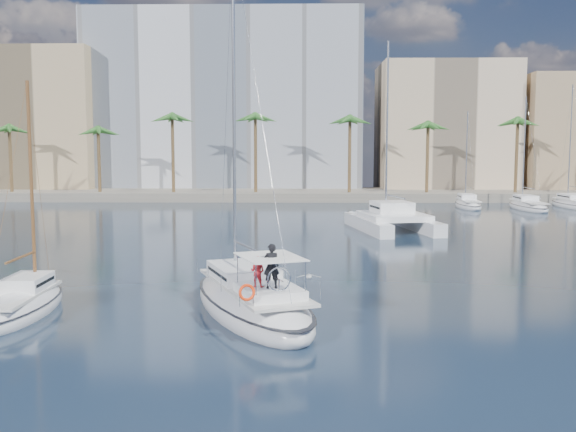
{
  "coord_description": "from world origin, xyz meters",
  "views": [
    {
      "loc": [
        -0.28,
        -30.37,
        6.99
      ],
      "look_at": [
        -0.87,
        1.5,
        3.68
      ],
      "focal_mm": 40.0,
      "sensor_mm": 36.0,
      "label": 1
    }
  ],
  "objects": [
    {
      "name": "moored_yacht_b",
      "position": [
        26.5,
        45.0,
        0.0
      ],
      "size": [
        3.32,
        10.83,
        13.72
      ],
      "primitive_type": null,
      "rotation": [
        0.0,
        0.0,
        -0.02
      ],
      "color": "white",
      "rests_on": "ground"
    },
    {
      "name": "palm_right",
      "position": [
        34.0,
        57.0,
        10.28
      ],
      "size": [
        3.6,
        3.6,
        12.3
      ],
      "color": "brown",
      "rests_on": "ground"
    },
    {
      "name": "building_modern",
      "position": [
        -12.0,
        73.0,
        14.0
      ],
      "size": [
        42.0,
        16.0,
        28.0
      ],
      "primitive_type": "cube",
      "color": "silver",
      "rests_on": "ground"
    },
    {
      "name": "palm_centre",
      "position": [
        0.0,
        57.0,
        10.28
      ],
      "size": [
        3.6,
        3.6,
        12.3
      ],
      "color": "brown",
      "rests_on": "ground"
    },
    {
      "name": "palm_left",
      "position": [
        -34.0,
        57.0,
        10.28
      ],
      "size": [
        3.6,
        3.6,
        12.3
      ],
      "color": "brown",
      "rests_on": "ground"
    },
    {
      "name": "building_beige",
      "position": [
        22.0,
        70.0,
        10.0
      ],
      "size": [
        20.0,
        14.0,
        20.0
      ],
      "primitive_type": "cube",
      "color": "#CEB493",
      "rests_on": "ground"
    },
    {
      "name": "quay",
      "position": [
        0.0,
        61.0,
        0.6
      ],
      "size": [
        120.0,
        14.0,
        1.2
      ],
      "primitive_type": "cube",
      "color": "gray",
      "rests_on": "ground"
    },
    {
      "name": "building_tan_left",
      "position": [
        -42.0,
        69.0,
        11.0
      ],
      "size": [
        22.0,
        14.0,
        22.0
      ],
      "primitive_type": "cube",
      "color": "tan",
      "rests_on": "ground"
    },
    {
      "name": "small_sloop",
      "position": [
        -12.08,
        -3.87,
        0.4
      ],
      "size": [
        2.48,
        7.41,
        10.57
      ],
      "rotation": [
        0.0,
        0.0,
        0.02
      ],
      "color": "white",
      "rests_on": "ground"
    },
    {
      "name": "ground",
      "position": [
        0.0,
        0.0,
        0.0
      ],
      "size": [
        160.0,
        160.0,
        0.0
      ],
      "primitive_type": "plane",
      "color": "black",
      "rests_on": "ground"
    },
    {
      "name": "seagull",
      "position": [
        0.16,
        0.03,
        0.91
      ],
      "size": [
        1.2,
        0.51,
        0.22
      ],
      "color": "silver",
      "rests_on": "ground"
    },
    {
      "name": "moored_yacht_a",
      "position": [
        20.0,
        47.0,
        0.0
      ],
      "size": [
        3.37,
        9.52,
        11.9
      ],
      "primitive_type": null,
      "rotation": [
        0.0,
        0.0,
        -0.07
      ],
      "color": "white",
      "rests_on": "ground"
    },
    {
      "name": "main_sloop",
      "position": [
        -2.36,
        -3.51,
        0.53
      ],
      "size": [
        7.67,
        12.03,
        17.06
      ],
      "rotation": [
        0.0,
        0.0,
        0.38
      ],
      "color": "white",
      "rests_on": "ground"
    },
    {
      "name": "catamaran",
      "position": [
        7.72,
        24.99,
        1.13
      ],
      "size": [
        7.5,
        11.99,
        16.4
      ],
      "rotation": [
        0.0,
        0.0,
        0.18
      ],
      "color": "white",
      "rests_on": "ground"
    },
    {
      "name": "moored_yacht_c",
      "position": [
        33.0,
        47.0,
        0.0
      ],
      "size": [
        3.98,
        12.33,
        15.54
      ],
      "primitive_type": null,
      "rotation": [
        0.0,
        0.0,
        0.03
      ],
      "color": "white",
      "rests_on": "ground"
    }
  ]
}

